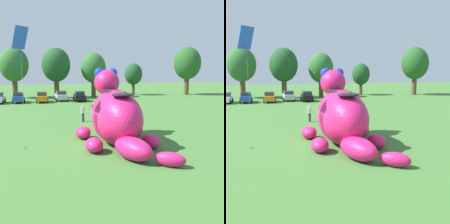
% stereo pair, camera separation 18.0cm
% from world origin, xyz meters
% --- Properties ---
extents(ground_plane, '(160.00, 160.00, 0.00)m').
position_xyz_m(ground_plane, '(0.00, 0.00, 0.00)').
color(ground_plane, '#427533').
extents(giant_inflatable_creature, '(5.64, 10.83, 5.53)m').
position_xyz_m(giant_inflatable_creature, '(1.36, 0.24, 2.02)').
color(giant_inflatable_creature, '#E01E6B').
rests_on(giant_inflatable_creature, ground).
extents(car_blue, '(1.97, 4.12, 1.72)m').
position_xyz_m(car_blue, '(-6.21, 28.36, 0.86)').
color(car_blue, '#2347B7').
rests_on(car_blue, ground).
extents(car_orange, '(2.12, 4.19, 1.72)m').
position_xyz_m(car_orange, '(-2.54, 27.95, 0.86)').
color(car_orange, orange).
rests_on(car_orange, ground).
extents(car_silver, '(1.98, 4.12, 1.72)m').
position_xyz_m(car_silver, '(0.69, 29.14, 0.86)').
color(car_silver, '#B7BABF').
rests_on(car_silver, ground).
extents(car_black, '(2.13, 4.20, 1.72)m').
position_xyz_m(car_black, '(3.59, 27.66, 0.86)').
color(car_black, black).
rests_on(car_black, ground).
extents(tree_mid_left, '(5.28, 5.28, 9.37)m').
position_xyz_m(tree_mid_left, '(-6.95, 36.30, 6.13)').
color(tree_mid_left, brown).
rests_on(tree_mid_left, ground).
extents(tree_centre_left, '(5.22, 5.22, 9.27)m').
position_xyz_m(tree_centre_left, '(0.52, 34.25, 6.07)').
color(tree_centre_left, brown).
rests_on(tree_centre_left, ground).
extents(tree_centre, '(4.76, 4.76, 8.45)m').
position_xyz_m(tree_centre, '(7.52, 33.88, 5.52)').
color(tree_centre, brown).
rests_on(tree_centre, ground).
extents(tree_centre_right, '(3.67, 3.67, 6.52)m').
position_xyz_m(tree_centre_right, '(16.36, 35.57, 4.26)').
color(tree_centre_right, brown).
rests_on(tree_centre_right, ground).
extents(tree_mid_right, '(5.57, 5.57, 9.88)m').
position_xyz_m(tree_mid_right, '(27.35, 33.00, 6.46)').
color(tree_mid_right, brown).
rests_on(tree_mid_right, ground).
extents(spectator_near_inflatable, '(0.38, 0.26, 1.71)m').
position_xyz_m(spectator_near_inflatable, '(0.61, 9.21, 0.85)').
color(spectator_near_inflatable, '#2D334C').
rests_on(spectator_near_inflatable, ground).
extents(spectator_mid_field, '(0.38, 0.26, 1.71)m').
position_xyz_m(spectator_mid_field, '(2.19, 11.09, 0.85)').
color(spectator_mid_field, black).
rests_on(spectator_mid_field, ground).
extents(tethered_flying_kite, '(1.13, 1.13, 8.19)m').
position_xyz_m(tethered_flying_kite, '(-5.13, 0.48, 7.34)').
color(tethered_flying_kite, brown).
rests_on(tethered_flying_kite, ground).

